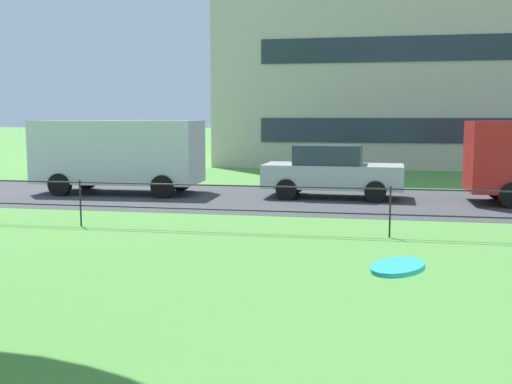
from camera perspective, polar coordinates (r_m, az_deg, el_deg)
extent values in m
cube|color=#424247|center=(17.50, 11.98, -0.83)|extent=(80.00, 6.48, 0.01)
cylinder|color=#232328|center=(13.61, -16.07, -1.01)|extent=(0.04, 0.04, 1.00)
cylinder|color=#232328|center=(12.12, 12.40, -1.84)|extent=(0.04, 0.04, 1.00)
cylinder|color=#232328|center=(12.13, 12.40, -2.07)|extent=(38.93, 0.03, 0.03)
cylinder|color=#232328|center=(12.06, 12.46, 0.28)|extent=(38.93, 0.03, 0.03)
cylinder|color=#2DB2C6|center=(3.16, 13.07, -6.85)|extent=(0.37, 0.37, 0.07)
cube|color=silver|center=(19.29, -12.70, 3.70)|extent=(5.06, 2.11, 1.90)
cube|color=#283342|center=(18.62, -7.00, 4.73)|extent=(0.17, 1.67, 0.76)
cylinder|color=black|center=(19.68, -7.02, 1.10)|extent=(0.69, 0.26, 0.68)
cylinder|color=black|center=(17.92, -8.69, 0.51)|extent=(0.69, 0.26, 0.68)
cylinder|color=black|center=(20.81, -15.51, 1.21)|extent=(0.69, 0.26, 0.68)
cylinder|color=black|center=(19.15, -17.84, 0.66)|extent=(0.69, 0.26, 0.68)
cube|color=#B7BABF|center=(17.94, 7.21, 1.50)|extent=(4.04, 1.80, 0.68)
cube|color=#2D3847|center=(17.91, 6.76, 3.49)|extent=(1.94, 1.57, 0.56)
cylinder|color=black|center=(18.71, 11.20, 0.60)|extent=(0.60, 0.21, 0.60)
cylinder|color=black|center=(17.10, 11.08, 0.02)|extent=(0.60, 0.21, 0.60)
cylinder|color=black|center=(18.92, 3.68, 0.78)|extent=(0.60, 0.21, 0.60)
cylinder|color=black|center=(17.34, 2.86, 0.23)|extent=(0.60, 0.21, 0.60)
cylinder|color=black|center=(18.80, 21.68, 0.40)|extent=(0.68, 0.24, 0.68)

